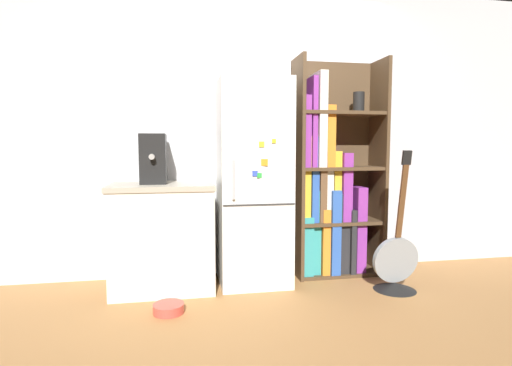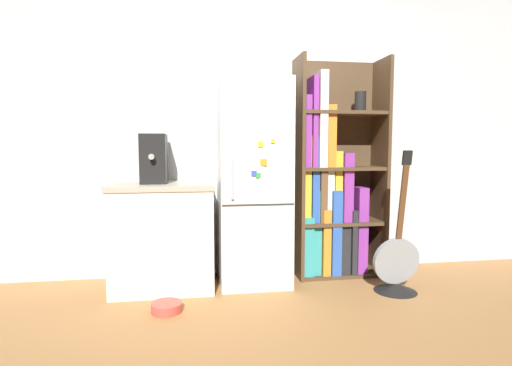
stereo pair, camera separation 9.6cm
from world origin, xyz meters
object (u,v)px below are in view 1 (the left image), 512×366
object	(u,v)px
refrigerator	(253,183)
bookshelf	(329,187)
pet_bowl	(169,308)
espresso_machine	(154,159)
guitar	(395,270)

from	to	relation	value
refrigerator	bookshelf	world-z (taller)	bookshelf
refrigerator	pet_bowl	distance (m)	1.20
espresso_machine	pet_bowl	world-z (taller)	espresso_machine
refrigerator	espresso_machine	distance (m)	0.84
refrigerator	guitar	size ratio (longest dim) A/B	1.51
bookshelf	refrigerator	bearing A→B (deg)	-171.32
espresso_machine	guitar	bearing A→B (deg)	-13.45
espresso_machine	pet_bowl	distance (m)	1.18
bookshelf	espresso_machine	xyz separation A→B (m)	(-1.53, -0.07, 0.27)
espresso_machine	pet_bowl	size ratio (longest dim) A/B	1.83
bookshelf	pet_bowl	size ratio (longest dim) A/B	8.87
bookshelf	espresso_machine	world-z (taller)	bookshelf
bookshelf	guitar	bearing A→B (deg)	-54.54
bookshelf	pet_bowl	distance (m)	1.73
bookshelf	guitar	distance (m)	0.90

